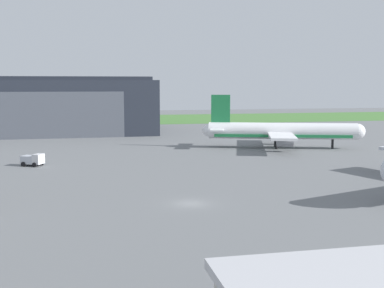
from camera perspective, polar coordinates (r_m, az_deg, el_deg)
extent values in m
plane|color=slate|center=(63.35, -0.18, -6.89)|extent=(440.00, 440.00, 0.00)
cube|color=#467936|center=(211.49, -8.62, 2.80)|extent=(440.00, 56.00, 0.08)
cube|color=#232833|center=(163.22, -19.97, 4.08)|extent=(86.14, 39.98, 16.23)
cube|color=#4C515B|center=(143.40, -21.03, 3.05)|extent=(65.47, 0.30, 12.98)
cube|color=#232833|center=(163.07, -20.10, 7.14)|extent=(86.14, 9.60, 1.20)
cylinder|color=white|center=(118.48, 10.36, 1.51)|extent=(34.17, 14.11, 3.85)
sphere|color=white|center=(121.19, 18.54, 1.38)|extent=(3.69, 3.69, 3.69)
sphere|color=white|center=(118.27, 1.97, 1.61)|extent=(3.00, 3.00, 3.00)
cube|color=#1E7A42|center=(118.58, 10.34, 1.00)|extent=(31.54, 13.31, 0.67)
cube|color=#1E7A42|center=(117.76, 3.33, 4.11)|extent=(4.41, 1.74, 6.54)
cube|color=white|center=(115.25, 2.91, 1.65)|extent=(4.59, 6.07, 0.28)
cube|color=white|center=(121.00, 3.03, 1.91)|extent=(4.59, 6.07, 0.28)
cube|color=white|center=(110.70, 10.33, 0.88)|extent=(9.37, 14.60, 0.56)
cube|color=white|center=(126.25, 9.74, 1.63)|extent=(9.37, 14.60, 0.56)
cylinder|color=gray|center=(111.99, 10.68, 0.24)|extent=(4.12, 3.12, 2.12)
cylinder|color=gray|center=(125.37, 10.13, 0.96)|extent=(4.12, 3.12, 2.12)
cylinder|color=black|center=(120.38, 15.91, -0.01)|extent=(0.56, 0.56, 2.19)
cylinder|color=black|center=(116.69, 9.73, -0.05)|extent=(0.56, 0.56, 2.19)
cylinder|color=black|center=(120.69, 9.59, 0.18)|extent=(0.56, 0.56, 2.19)
cube|color=silver|center=(95.47, -17.32, -1.66)|extent=(2.25, 2.54, 1.85)
cube|color=#B7BCC6|center=(96.62, -18.29, -1.72)|extent=(3.29, 3.12, 1.46)
cylinder|color=black|center=(94.72, -17.75, -2.31)|extent=(0.88, 0.64, 0.86)
cylinder|color=black|center=(96.61, -16.97, -2.11)|extent=(0.88, 0.64, 0.86)
cylinder|color=black|center=(96.08, -18.91, -2.23)|extent=(0.88, 0.64, 0.86)
cylinder|color=black|center=(97.94, -18.12, -2.03)|extent=(0.88, 0.64, 0.86)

